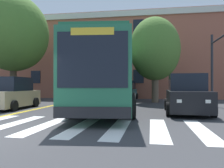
{
  "coord_description": "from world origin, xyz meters",
  "views": [
    {
      "loc": [
        4.36,
        -5.28,
        1.41
      ],
      "look_at": [
        2.54,
        6.44,
        1.48
      ],
      "focal_mm": 35.0,
      "sensor_mm": 36.0,
      "label": 1
    }
  ],
  "objects_px": {
    "car_black_far_lane": "(187,96)",
    "street_tree_curbside_large": "(155,49)",
    "traffic_light_near_corner": "(221,56)",
    "city_bus": "(107,77)",
    "car_tan_near_lane": "(12,94)",
    "car_teal_behind_bus": "(126,91)",
    "street_tree_curbside_small": "(13,33)"
  },
  "relations": [
    {
      "from": "street_tree_curbside_large",
      "to": "street_tree_curbside_small",
      "type": "height_order",
      "value": "street_tree_curbside_small"
    },
    {
      "from": "street_tree_curbside_small",
      "to": "car_teal_behind_bus",
      "type": "bearing_deg",
      "value": 24.73
    },
    {
      "from": "traffic_light_near_corner",
      "to": "street_tree_curbside_small",
      "type": "height_order",
      "value": "street_tree_curbside_small"
    },
    {
      "from": "car_black_far_lane",
      "to": "car_teal_behind_bus",
      "type": "bearing_deg",
      "value": 111.4
    },
    {
      "from": "car_tan_near_lane",
      "to": "car_black_far_lane",
      "type": "bearing_deg",
      "value": -2.91
    },
    {
      "from": "traffic_light_near_corner",
      "to": "street_tree_curbside_small",
      "type": "xyz_separation_m",
      "value": [
        -15.71,
        3.64,
        2.77
      ]
    },
    {
      "from": "car_black_far_lane",
      "to": "car_teal_behind_bus",
      "type": "distance_m",
      "value": 10.9
    },
    {
      "from": "traffic_light_near_corner",
      "to": "street_tree_curbside_large",
      "type": "bearing_deg",
      "value": 127.72
    },
    {
      "from": "traffic_light_near_corner",
      "to": "city_bus",
      "type": "bearing_deg",
      "value": -171.88
    },
    {
      "from": "city_bus",
      "to": "car_teal_behind_bus",
      "type": "bearing_deg",
      "value": 87.8
    },
    {
      "from": "car_black_far_lane",
      "to": "traffic_light_near_corner",
      "type": "distance_m",
      "value": 3.91
    },
    {
      "from": "car_teal_behind_bus",
      "to": "street_tree_curbside_large",
      "type": "relative_size",
      "value": 0.54
    },
    {
      "from": "car_black_far_lane",
      "to": "street_tree_curbside_large",
      "type": "height_order",
      "value": "street_tree_curbside_large"
    },
    {
      "from": "city_bus",
      "to": "car_black_far_lane",
      "type": "xyz_separation_m",
      "value": [
        4.32,
        -1.22,
        -1.0
      ]
    },
    {
      "from": "city_bus",
      "to": "car_teal_behind_bus",
      "type": "distance_m",
      "value": 8.99
    },
    {
      "from": "car_tan_near_lane",
      "to": "car_black_far_lane",
      "type": "xyz_separation_m",
      "value": [
        10.02,
        -0.51,
        0.02
      ]
    },
    {
      "from": "car_tan_near_lane",
      "to": "traffic_light_near_corner",
      "type": "relative_size",
      "value": 0.87
    },
    {
      "from": "city_bus",
      "to": "street_tree_curbside_large",
      "type": "relative_size",
      "value": 1.74
    },
    {
      "from": "city_bus",
      "to": "car_tan_near_lane",
      "type": "relative_size",
      "value": 2.96
    },
    {
      "from": "car_teal_behind_bus",
      "to": "traffic_light_near_corner",
      "type": "relative_size",
      "value": 0.79
    },
    {
      "from": "car_tan_near_lane",
      "to": "street_tree_curbside_large",
      "type": "height_order",
      "value": "street_tree_curbside_large"
    },
    {
      "from": "car_tan_near_lane",
      "to": "car_teal_behind_bus",
      "type": "distance_m",
      "value": 11.37
    },
    {
      "from": "car_black_far_lane",
      "to": "city_bus",
      "type": "bearing_deg",
      "value": 164.23
    },
    {
      "from": "city_bus",
      "to": "car_tan_near_lane",
      "type": "xyz_separation_m",
      "value": [
        -5.7,
        -0.71,
        -1.01
      ]
    },
    {
      "from": "traffic_light_near_corner",
      "to": "car_black_far_lane",
      "type": "bearing_deg",
      "value": -136.89
    },
    {
      "from": "car_black_far_lane",
      "to": "street_tree_curbside_large",
      "type": "bearing_deg",
      "value": 100.7
    },
    {
      "from": "car_black_far_lane",
      "to": "street_tree_curbside_small",
      "type": "xyz_separation_m",
      "value": [
        -13.4,
        5.81,
        5.05
      ]
    },
    {
      "from": "car_tan_near_lane",
      "to": "street_tree_curbside_large",
      "type": "distance_m",
      "value": 11.34
    },
    {
      "from": "car_tan_near_lane",
      "to": "street_tree_curbside_large",
      "type": "bearing_deg",
      "value": 35.89
    },
    {
      "from": "city_bus",
      "to": "car_black_far_lane",
      "type": "bearing_deg",
      "value": -15.77
    },
    {
      "from": "city_bus",
      "to": "traffic_light_near_corner",
      "type": "bearing_deg",
      "value": 8.12
    },
    {
      "from": "traffic_light_near_corner",
      "to": "car_teal_behind_bus",
      "type": "bearing_deg",
      "value": 128.25
    }
  ]
}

